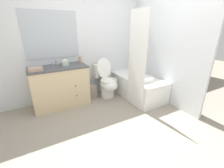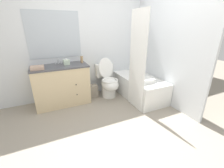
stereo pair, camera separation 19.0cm
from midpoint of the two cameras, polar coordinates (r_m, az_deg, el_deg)
ground_plane at (r=2.68m, az=5.53°, el=-15.99°), size 14.00×14.00×0.00m
wall_back at (r=3.61m, az=-7.16°, el=15.33°), size 8.00×0.06×2.50m
wall_right at (r=3.60m, az=18.89°, el=14.34°), size 0.05×2.58×2.50m
vanity_cabinet at (r=3.36m, az=-17.01°, el=-0.30°), size 1.13×0.57×0.86m
sink_faucet at (r=3.40m, az=-18.30°, el=7.86°), size 0.14×0.12×0.12m
toilet at (r=3.58m, az=0.10°, el=0.66°), size 0.41×0.69×0.91m
bathtub at (r=3.67m, az=11.70°, el=-1.09°), size 0.70×1.40×0.49m
shower_curtain at (r=2.95m, az=11.41°, el=7.87°), size 0.01×0.52×1.90m
wastebasket at (r=3.64m, az=-5.71°, el=-2.65°), size 0.20×0.17×0.30m
tissue_box at (r=3.28m, az=-15.36°, el=8.04°), size 0.12×0.13×0.12m
soap_dispenser at (r=3.38m, az=-9.87°, el=9.31°), size 0.06×0.06×0.18m
hand_towel_folded at (r=3.07m, az=-25.01°, el=5.59°), size 0.24×0.16×0.07m
bath_towel_folded at (r=3.25m, az=13.86°, el=1.24°), size 0.36×0.25×0.09m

